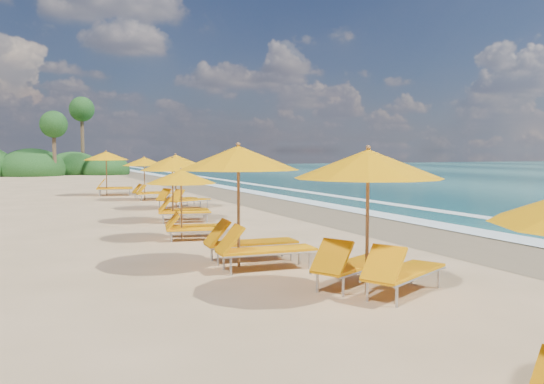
{
  "coord_description": "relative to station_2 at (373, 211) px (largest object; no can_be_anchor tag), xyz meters",
  "views": [
    {
      "loc": [
        -7.02,
        -15.88,
        2.46
      ],
      "look_at": [
        0.0,
        0.0,
        1.2
      ],
      "focal_mm": 37.6,
      "sensor_mm": 36.0,
      "label": 1
    }
  ],
  "objects": [
    {
      "name": "station_8",
      "position": [
        -1.01,
        24.19,
        -0.04
      ],
      "size": [
        2.96,
        2.81,
        2.49
      ],
      "rotation": [
        0.0,
        0.0,
        -0.16
      ],
      "color": "olive",
      "rests_on": "ground"
    },
    {
      "name": "ground",
      "position": [
        1.5,
        7.69,
        -1.43
      ],
      "size": [
        160.0,
        160.0,
        0.0
      ],
      "primitive_type": "plane",
      "color": "tan",
      "rests_on": "ground"
    },
    {
      "name": "station_2",
      "position": [
        0.0,
        0.0,
        0.0
      ],
      "size": [
        3.38,
        3.38,
        2.56
      ],
      "rotation": [
        0.0,
        0.0,
        0.47
      ],
      "color": "olive",
      "rests_on": "ground"
    },
    {
      "name": "station_6",
      "position": [
        0.65,
        15.57,
        -0.12
      ],
      "size": [
        3.06,
        3.03,
        2.35
      ],
      "rotation": [
        0.0,
        0.0,
        0.4
      ],
      "color": "olive",
      "rests_on": "ground"
    },
    {
      "name": "station_4",
      "position": [
        -1.31,
        7.23,
        -0.32
      ],
      "size": [
        2.41,
        2.32,
        1.99
      ],
      "rotation": [
        0.0,
        0.0,
        -0.21
      ],
      "color": "olive",
      "rests_on": "ground"
    },
    {
      "name": "station_3",
      "position": [
        -1.13,
        3.04,
        0.05
      ],
      "size": [
        2.96,
        2.76,
        2.64
      ],
      "rotation": [
        0.0,
        0.0,
        -0.07
      ],
      "color": "olive",
      "rests_on": "ground"
    },
    {
      "name": "wet_sand",
      "position": [
        5.5,
        7.69,
        -1.43
      ],
      "size": [
        4.0,
        160.0,
        0.01
      ],
      "primitive_type": "cube",
      "color": "#8A7252",
      "rests_on": "ground"
    },
    {
      "name": "station_7",
      "position": [
        0.29,
        20.34,
        -0.2
      ],
      "size": [
        2.44,
        2.27,
        2.2
      ],
      "rotation": [
        0.0,
        0.0,
        0.05
      ],
      "color": "olive",
      "rests_on": "ground"
    },
    {
      "name": "station_5",
      "position": [
        -0.54,
        11.2,
        -0.16
      ],
      "size": [
        2.78,
        2.67,
        2.28
      ],
      "rotation": [
        0.0,
        0.0,
        -0.22
      ],
      "color": "olive",
      "rests_on": "ground"
    },
    {
      "name": "surf_foam",
      "position": [
        8.2,
        7.69,
        -1.41
      ],
      "size": [
        4.0,
        160.0,
        0.01
      ],
      "color": "white",
      "rests_on": "ground"
    }
  ]
}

